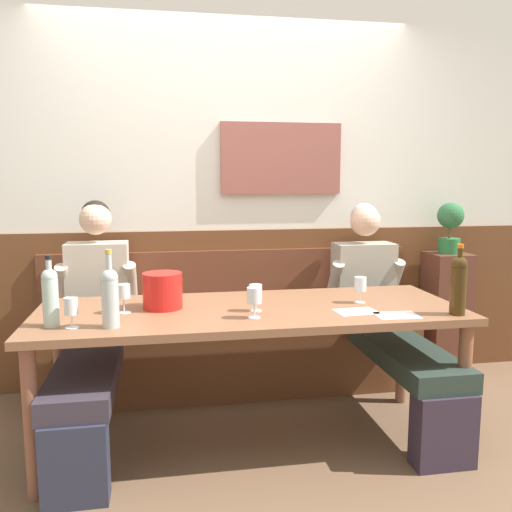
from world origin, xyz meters
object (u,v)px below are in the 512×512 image
person_left_seat (92,321)px  potted_plant (450,224)px  person_right_seat (384,311)px  wine_glass_center_front (256,293)px  wine_glass_right_end (123,292)px  wine_bottle_amber_mid (110,295)px  wine_bottle_green_tall (50,295)px  wall_bench (233,350)px  ice_bucket (163,291)px  wine_glass_mid_left (360,286)px  wine_glass_mid_right (254,296)px  wine_bottle_clear_water (459,283)px  wine_glass_left_end (71,307)px  dining_table (250,322)px

person_left_seat → potted_plant: (2.42, 0.41, 0.49)m
person_right_seat → wine_glass_center_front: (-0.89, -0.41, 0.23)m
wine_glass_right_end → wine_bottle_amber_mid: bearing=-99.1°
wine_bottle_green_tall → wine_glass_right_end: size_ratio=2.23×
wall_bench → ice_bucket: 0.98m
wine_glass_mid_left → person_right_seat: bearing=48.6°
wine_bottle_green_tall → wine_bottle_amber_mid: bearing=-13.4°
wine_bottle_green_tall → wine_glass_center_front: size_ratio=2.40×
wine_glass_center_front → potted_plant: potted_plant is taller
wine_glass_mid_right → wine_glass_right_end: wine_glass_mid_right is taller
wine_bottle_clear_water → wine_glass_mid_right: 1.03m
wine_bottle_amber_mid → wine_glass_mid_right: size_ratio=2.37×
wall_bench → wine_glass_mid_right: 1.10m
wine_glass_mid_left → wine_bottle_clear_water: bearing=-40.1°
wine_glass_mid_right → wine_glass_center_front: (0.03, 0.14, -0.02)m
wall_bench → wine_glass_center_front: bearing=-88.9°
ice_bucket → wine_bottle_amber_mid: bearing=-125.9°
wine_glass_left_end → person_right_seat: bearing=18.2°
person_left_seat → wine_glass_center_front: 0.99m
potted_plant → wine_glass_right_end: bearing=-161.1°
dining_table → wine_glass_left_end: (-0.87, -0.24, 0.18)m
wine_bottle_clear_water → wine_bottle_green_tall: bearing=176.3°
ice_bucket → wine_glass_mid_left: ice_bucket is taller
wine_glass_center_front → dining_table: bearing=102.1°
dining_table → wine_glass_center_front: (0.02, -0.07, 0.17)m
person_left_seat → wine_glass_right_end: 0.47m
wine_bottle_green_tall → wine_bottle_amber_mid: size_ratio=0.92×
wine_glass_center_front → potted_plant: (1.55, 0.83, 0.26)m
wine_glass_mid_left → wine_bottle_amber_mid: bearing=-168.5°
wine_bottle_green_tall → wine_glass_mid_right: wine_bottle_green_tall is taller
wine_glass_center_front → person_left_seat: bearing=154.2°
person_left_seat → wine_bottle_green_tall: person_left_seat is taller
wine_glass_mid_left → person_left_seat: bearing=167.0°
dining_table → wine_bottle_amber_mid: (-0.69, -0.26, 0.23)m
person_left_seat → wine_bottle_clear_water: size_ratio=3.66×
wine_glass_mid_right → wine_glass_left_end: size_ratio=1.07×
wall_bench → ice_bucket: (-0.46, -0.65, 0.57)m
person_left_seat → ice_bucket: size_ratio=6.30×
wine_glass_right_end → wine_glass_left_end: bearing=-131.8°
wine_glass_right_end → potted_plant: size_ratio=0.41×
wine_bottle_green_tall → wine_glass_center_front: (0.98, 0.12, -0.05)m
person_right_seat → wine_bottle_clear_water: person_right_seat is taller
wall_bench → wine_glass_mid_left: bearing=-49.4°
wall_bench → wine_glass_mid_right: size_ratio=16.50×
dining_table → ice_bucket: ice_bucket is taller
wine_glass_mid_right → person_right_seat: bearing=30.8°
wine_glass_mid_right → potted_plant: size_ratio=0.42×
person_left_seat → wine_glass_left_end: 0.63m
person_left_seat → wine_glass_left_end: bearing=-91.3°
wine_bottle_amber_mid → wine_glass_center_front: 0.74m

